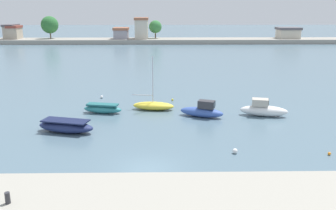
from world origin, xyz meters
TOP-DOWN VIEW (x-y plane):
  - ground_plane at (0.00, 0.00)m, footprint 400.00×400.00m
  - mooring_bollard at (-6.04, -7.98)m, footprint 0.24×0.24m
  - moored_boat_0 at (-7.46, 7.78)m, footprint 5.46×3.07m
  - moored_boat_1 at (-5.13, 13.75)m, footprint 4.23×1.96m
  - moored_boat_2 at (0.16, 14.94)m, footprint 4.65×2.30m
  - moored_boat_3 at (5.17, 12.20)m, footprint 4.66×2.95m
  - moored_boat_4 at (11.42, 12.41)m, footprint 4.96×2.51m
  - mooring_buoy_0 at (6.63, 2.63)m, footprint 0.40×0.40m
  - mooring_buoy_2 at (2.34, 18.73)m, footprint 0.26×0.26m
  - mooring_buoy_3 at (-6.24, 20.10)m, footprint 0.34×0.34m
  - mooring_buoy_4 at (13.67, 2.18)m, footprint 0.25×0.25m
  - distant_shoreline at (-3.57, 89.09)m, footprint 121.18×9.15m

SIDE VIEW (x-z plane):
  - ground_plane at x=0.00m, z-range 0.00..0.00m
  - mooring_buoy_4 at x=13.67m, z-range 0.00..0.25m
  - mooring_buoy_2 at x=2.34m, z-range 0.00..0.26m
  - mooring_buoy_3 at x=-6.24m, z-range 0.00..0.34m
  - mooring_buoy_0 at x=6.63m, z-range 0.00..0.40m
  - moored_boat_2 at x=0.16m, z-range -2.44..3.34m
  - moored_boat_1 at x=-5.13m, z-range -0.03..0.97m
  - moored_boat_0 at x=-7.46m, z-range -0.02..1.10m
  - moored_boat_3 at x=5.17m, z-range -0.24..1.49m
  - moored_boat_4 at x=11.42m, z-range -0.21..1.56m
  - distant_shoreline at x=-3.57m, z-range -2.27..5.68m
  - mooring_bollard at x=-6.04m, z-range 2.09..2.63m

